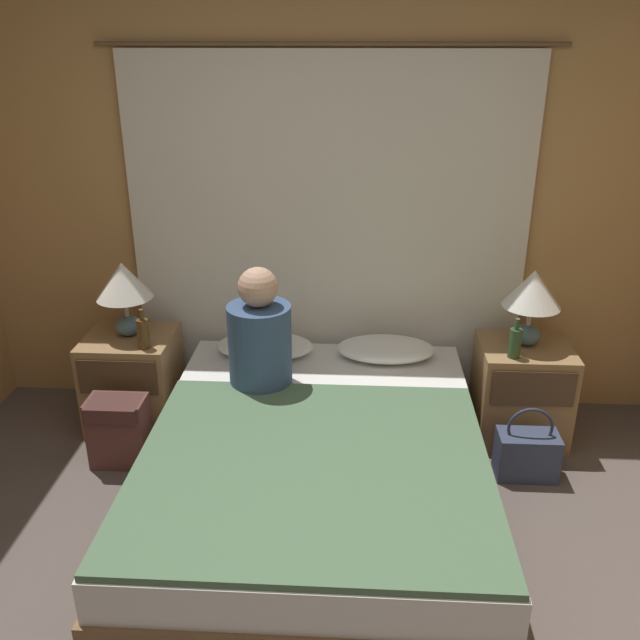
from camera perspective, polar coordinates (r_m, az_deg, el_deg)
wall_back at (r=3.96m, az=0.70°, el=9.76°), size 4.24×0.06×2.50m
curtain_panel at (r=3.95m, az=0.64°, el=6.81°), size 2.48×0.02×2.12m
bed at (r=3.35m, az=-0.31°, el=-12.58°), size 1.59×2.04×0.42m
nightstand_left at (r=4.14m, az=-15.45°, el=-4.88°), size 0.50×0.47×0.56m
nightstand_right at (r=4.04m, az=16.57°, el=-5.71°), size 0.50×0.47×0.56m
lamp_left at (r=3.93m, az=-16.21°, el=2.81°), size 0.32×0.32×0.43m
lamp_right at (r=3.83m, az=17.46°, el=2.13°), size 0.32×0.32×0.43m
pillow_left at (r=3.95m, az=-4.66°, el=-2.20°), size 0.56×0.32×0.12m
pillow_right at (r=3.92m, az=5.56°, el=-2.44°), size 0.56×0.32×0.12m
blanket_on_bed at (r=2.99m, az=-0.66°, el=-12.15°), size 1.53×1.42×0.03m
person_left_in_bed at (r=3.53m, az=-5.10°, el=-1.51°), size 0.33×0.33×0.66m
beer_bottle_on_left_stand at (r=3.82m, az=-14.66°, el=-1.06°), size 0.07×0.07×0.23m
beer_bottle_on_right_stand at (r=3.74m, az=16.10°, el=-1.82°), size 0.07×0.07×0.22m
backpack_on_floor at (r=3.81m, az=-16.59°, el=-8.66°), size 0.31×0.21×0.39m
handbag_on_floor at (r=3.76m, az=17.02°, el=-10.69°), size 0.31×0.18×0.41m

